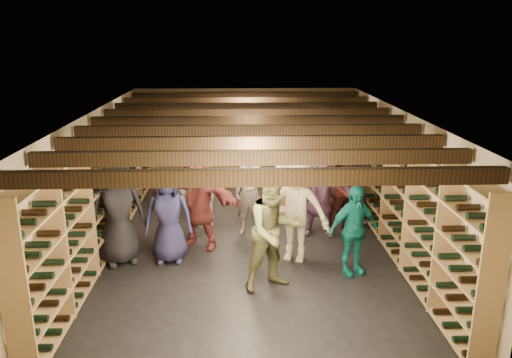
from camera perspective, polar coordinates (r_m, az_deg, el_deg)
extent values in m
plane|color=black|center=(9.33, -0.77, -7.19)|extent=(8.00, 8.00, 0.00)
cube|color=#BAAD91|center=(12.80, -1.19, 4.97)|extent=(5.50, 0.02, 2.40)
cube|color=#BAAD91|center=(5.21, 0.16, -12.65)|extent=(5.50, 0.02, 2.40)
cube|color=#BAAD91|center=(9.28, -18.03, -0.26)|extent=(0.02, 8.00, 2.40)
cube|color=#BAAD91|center=(9.38, 16.23, 0.07)|extent=(0.02, 8.00, 2.40)
cube|color=beige|center=(8.66, -0.84, 7.54)|extent=(5.50, 8.00, 0.01)
cube|color=black|center=(5.26, -0.03, 0.18)|extent=(5.40, 0.12, 0.18)
cube|color=black|center=(6.11, -0.31, 2.47)|extent=(5.40, 0.12, 0.18)
cube|color=black|center=(6.96, -0.53, 4.19)|extent=(5.40, 0.12, 0.18)
cube|color=black|center=(7.82, -0.70, 5.54)|extent=(5.40, 0.12, 0.18)
cube|color=black|center=(8.68, -0.83, 6.63)|extent=(5.40, 0.12, 0.18)
cube|color=black|center=(9.54, -0.94, 7.51)|extent=(5.40, 0.12, 0.18)
cube|color=black|center=(10.41, -1.04, 8.25)|extent=(5.40, 0.12, 0.18)
cube|color=black|center=(11.27, -1.12, 8.88)|extent=(5.40, 0.12, 0.18)
cube|color=black|center=(12.14, -1.18, 9.41)|extent=(5.40, 0.12, 0.18)
cube|color=#9E834D|center=(9.27, -16.90, -1.00)|extent=(0.32, 7.50, 2.15)
cube|color=#9E834D|center=(9.36, 15.13, -0.68)|extent=(0.32, 7.50, 2.15)
cube|color=#9E834D|center=(12.66, -1.17, 4.26)|extent=(4.70, 0.30, 2.15)
cube|color=#A37B56|center=(11.65, -7.90, -2.02)|extent=(0.54, 0.40, 0.17)
cube|color=#A37B56|center=(11.60, -7.93, -1.23)|extent=(0.54, 0.40, 0.17)
cube|color=#A37B56|center=(11.55, -7.97, -0.42)|extent=(0.54, 0.40, 0.17)
cube|color=#A37B56|center=(11.50, -8.00, 0.39)|extent=(0.54, 0.40, 0.17)
cube|color=#A37B56|center=(11.02, 2.86, -2.96)|extent=(0.55, 0.40, 0.17)
cube|color=#A37B56|center=(10.97, 2.87, -2.12)|extent=(0.55, 0.40, 0.17)
cube|color=#A37B56|center=(10.92, 2.88, -1.27)|extent=(0.55, 0.40, 0.17)
cube|color=#A37B56|center=(10.55, 3.35, -3.87)|extent=(0.52, 0.37, 0.17)
imported|color=black|center=(8.52, -15.54, -3.45)|extent=(1.07, 0.90, 1.86)
imported|color=brown|center=(7.41, 2.02, -5.96)|extent=(1.10, 1.00, 1.83)
imported|color=beige|center=(8.31, 4.50, -3.44)|extent=(1.35, 1.04, 1.84)
imported|color=#0F7069|center=(8.04, 11.04, -5.75)|extent=(0.94, 0.64, 1.48)
imported|color=brown|center=(8.90, -6.64, -2.25)|extent=(1.74, 1.18, 1.81)
imported|color=#24244C|center=(8.43, -10.00, -4.15)|extent=(0.82, 0.56, 1.62)
imported|color=gray|center=(9.44, -0.65, -1.47)|extent=(0.68, 0.53, 1.67)
imported|color=#401614|center=(9.61, 10.49, -1.15)|extent=(1.05, 0.95, 1.76)
imported|color=#9E9C91|center=(9.78, -6.03, -0.80)|extent=(1.27, 1.04, 1.71)
imported|color=#8E5F93|center=(9.47, 7.31, -1.76)|extent=(1.54, 0.68, 1.61)
imported|color=#323136|center=(10.22, 11.40, -0.25)|extent=(0.93, 0.69, 1.73)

